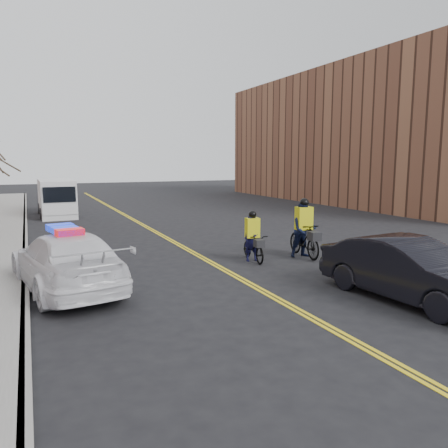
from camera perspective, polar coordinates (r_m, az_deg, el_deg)
The scene contains 10 objects.
ground at distance 14.01m, azimuth 0.98°, elevation -6.53°, with size 120.00×120.00×0.00m, color black.
center_line_left at distance 21.33m, azimuth -8.43°, elevation -1.43°, with size 0.10×60.00×0.01m, color yellow.
center_line_right at distance 21.38m, azimuth -8.02°, elevation -1.40°, with size 0.10×60.00×0.01m, color yellow.
curb at distance 20.55m, azimuth -24.53°, elevation -2.28°, with size 0.20×60.00×0.15m, color gray.
building_across at distance 41.11m, azimuth 18.59°, elevation 10.58°, with size 12.00×30.00×11.00m, color brown.
police_cruiser at distance 13.00m, azimuth -19.91°, elevation -4.52°, with size 3.14×5.86×1.77m.
dark_sedan at distance 12.20m, azimuth 23.06°, elevation -5.56°, with size 1.71×4.89×1.61m, color black.
cargo_van at distance 30.27m, azimuth -21.02°, elevation 3.15°, with size 2.22×5.60×2.34m.
cyclist_near at distance 15.69m, azimuth 3.72°, elevation -2.56°, with size 0.86×1.92×1.82m.
cyclist_far at distance 16.50m, azimuth 10.35°, elevation -1.29°, with size 1.06×2.24×2.21m.
Camera 1 is at (-5.79, -12.24, 3.60)m, focal length 35.00 mm.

